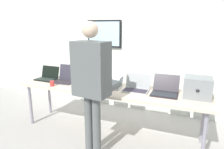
{
  "coord_description": "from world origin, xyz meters",
  "views": [
    {
      "loc": [
        1.18,
        -2.73,
        1.71
      ],
      "look_at": [
        0.0,
        0.13,
        0.95
      ],
      "focal_mm": 31.84,
      "sensor_mm": 36.0,
      "label": 1
    }
  ],
  "objects": [
    {
      "name": "laptop_station_2",
      "position": [
        -0.39,
        0.07,
        0.82
      ],
      "size": [
        0.33,
        0.32,
        0.27
      ],
      "color": "#A8AFB8",
      "rests_on": "workbench"
    },
    {
      "name": "laptop_station_4",
      "position": [
        0.43,
        0.04,
        0.82
      ],
      "size": [
        0.38,
        0.28,
        0.24
      ],
      "color": "#AEB0B2",
      "rests_on": "workbench"
    },
    {
      "name": "person",
      "position": [
        0.04,
        -0.62,
        1.07
      ],
      "size": [
        0.48,
        0.63,
        1.76
      ],
      "color": "#5A5E5E",
      "rests_on": "ground"
    },
    {
      "name": "coffee_mug",
      "position": [
        -0.89,
        -0.25,
        0.8
      ],
      "size": [
        0.07,
        0.07,
        0.08
      ],
      "color": "#D53837",
      "rests_on": "workbench"
    },
    {
      "name": "laptop_station_1",
      "position": [
        -0.85,
        0.06,
        0.82
      ],
      "size": [
        0.38,
        0.35,
        0.28
      ],
      "color": "#373441",
      "rests_on": "workbench"
    },
    {
      "name": "laptop_station_0",
      "position": [
        -1.24,
        0.05,
        0.82
      ],
      "size": [
        0.38,
        0.29,
        0.23
      ],
      "color": "black",
      "rests_on": "workbench"
    },
    {
      "name": "laptop_station_5",
      "position": [
        0.85,
        0.06,
        0.82
      ],
      "size": [
        0.37,
        0.38,
        0.25
      ],
      "color": "black",
      "rests_on": "workbench"
    },
    {
      "name": "paper_sheet",
      "position": [
        -0.29,
        -0.17,
        0.76
      ],
      "size": [
        0.26,
        0.33,
        0.0
      ],
      "color": "white",
      "rests_on": "workbench"
    },
    {
      "name": "ground",
      "position": [
        0.0,
        0.0,
        -0.02
      ],
      "size": [
        8.0,
        8.0,
        0.04
      ],
      "primitive_type": "cube",
      "color": "#A8A3A1"
    },
    {
      "name": "laptop_station_3",
      "position": [
        0.01,
        0.08,
        0.81
      ],
      "size": [
        0.35,
        0.34,
        0.21
      ],
      "color": "#ACB2BA",
      "rests_on": "workbench"
    },
    {
      "name": "workbench",
      "position": [
        0.0,
        0.0,
        0.71
      ],
      "size": [
        3.0,
        0.7,
        0.76
      ],
      "color": "beige",
      "rests_on": "ground"
    },
    {
      "name": "back_wall",
      "position": [
        -0.01,
        1.13,
        1.28
      ],
      "size": [
        8.0,
        0.11,
        2.54
      ],
      "color": "silver",
      "rests_on": "ground"
    },
    {
      "name": "equipment_box",
      "position": [
        1.27,
        0.08,
        0.9
      ],
      "size": [
        0.35,
        0.33,
        0.28
      ],
      "color": "gray",
      "rests_on": "workbench"
    }
  ]
}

